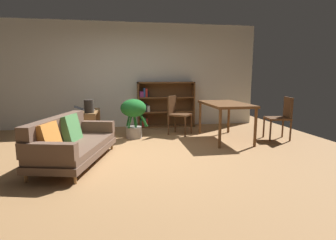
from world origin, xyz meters
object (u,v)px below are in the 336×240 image
Objects in this scene: open_laptop at (86,109)px; bookshelf at (163,105)px; dining_chair_near at (281,116)px; potted_floor_plant at (134,113)px; desk_speaker at (89,106)px; media_console at (89,124)px; dining_table at (225,107)px; fabric_couch at (70,142)px; dining_chair_far at (177,113)px.

bookshelf reaches higher than open_laptop.
potted_floor_plant is at bearing 168.47° from dining_chair_near.
desk_speaker is 0.18× the size of bookshelf.
media_console is 2.32× the size of open_laptop.
dining_chair_near is (1.19, -0.17, -0.20)m from dining_table.
media_console is at bearing 166.36° from dining_table.
desk_speaker is 0.19× the size of dining_table.
media_console is at bearing 167.89° from dining_chair_near.
desk_speaker reaches higher than fabric_couch.
dining_table is at bearing 20.30° from fabric_couch.
media_console is 1.03m from potted_floor_plant.
dining_chair_near reaches higher than open_laptop.
dining_table is (1.90, -0.46, 0.15)m from potted_floor_plant.
potted_floor_plant reaches higher than dining_table.
dining_table reaches higher than media_console.
fabric_couch is 3.16m from dining_table.
potted_floor_plant is (1.05, -0.40, -0.06)m from open_laptop.
open_laptop is 2.07m from dining_chair_far.
dining_table is at bearing -13.47° from potted_floor_plant.
potted_floor_plant is (0.97, -0.24, 0.27)m from media_console.
bookshelf is at bearing 140.48° from dining_chair_near.
fabric_couch reaches higher than media_console.
potted_floor_plant is 0.97× the size of dining_chair_far.
potted_floor_plant is 1.96m from dining_table.
media_console is 4.15m from dining_chair_near.
dining_table is 1.14m from dining_chair_far.
dining_table is at bearing -7.52° from desk_speaker.
bookshelf is (-2.27, 1.87, 0.08)m from dining_chair_near.
bookshelf is (1.86, 2.79, 0.25)m from fabric_couch.
dining_chair_near reaches higher than media_console.
media_console is 4.03× the size of desk_speaker.
potted_floor_plant reaches higher than open_laptop.
dining_chair_far is at bearing 9.06° from desk_speaker.
dining_chair_far is at bearing 142.87° from dining_table.
dining_chair_far is (-0.90, 0.68, -0.20)m from dining_table.
media_console is 2.07m from bookshelf.
open_laptop is at bearing 159.09° from potted_floor_plant.
bookshelf is (-0.19, 1.02, 0.08)m from dining_chair_far.
dining_chair_far is at bearing 157.73° from dining_chair_near.
dining_chair_near is (4.00, -0.55, -0.22)m from desk_speaker.
fabric_couch is 2.71m from dining_chair_far.
media_console is 0.77× the size of dining_table.
bookshelf reaches higher than fabric_couch.
dining_table is 1.58× the size of dining_chair_far.
dining_chair_near is (4.13, 0.91, 0.17)m from fabric_couch.
bookshelf is (1.73, 1.33, -0.14)m from desk_speaker.
dining_chair_near is at bearing -11.53° from potted_floor_plant.
dining_chair_far is at bearing -4.98° from open_laptop.
open_laptop is at bearing 175.02° from dining_chair_far.
media_console is 0.37m from open_laptop.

